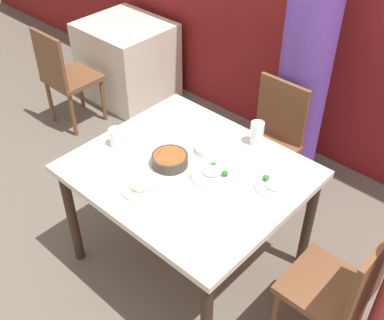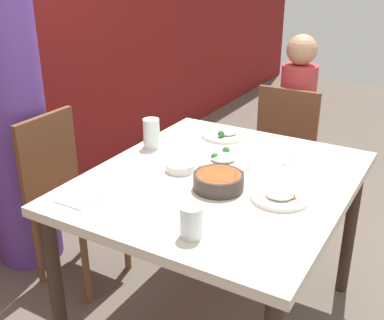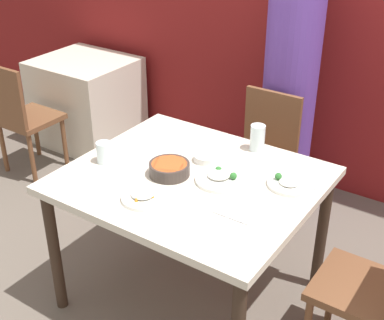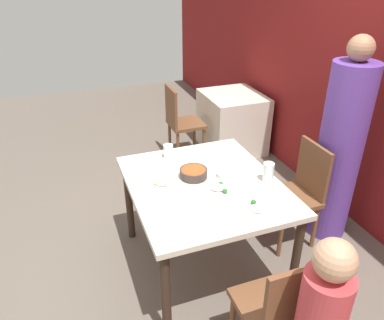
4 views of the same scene
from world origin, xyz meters
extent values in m
plane|color=#60564C|center=(0.00, 0.00, 0.00)|extent=(10.00, 10.00, 0.00)
cube|color=beige|center=(0.00, 0.00, 0.75)|extent=(1.21, 1.05, 0.04)
cylinder|color=#332319|center=(-0.55, -0.46, 0.37)|extent=(0.06, 0.06, 0.73)
cylinder|color=#332319|center=(0.55, -0.46, 0.37)|extent=(0.06, 0.06, 0.73)
cylinder|color=#332319|center=(-0.55, 0.46, 0.37)|extent=(0.06, 0.06, 0.73)
cylinder|color=#332319|center=(0.55, 0.46, 0.37)|extent=(0.06, 0.06, 0.73)
cube|color=brown|center=(-0.04, 0.79, 0.43)|extent=(0.40, 0.40, 0.04)
cube|color=brown|center=(-0.04, 0.98, 0.67)|extent=(0.38, 0.03, 0.44)
cylinder|color=brown|center=(-0.20, 0.63, 0.21)|extent=(0.04, 0.04, 0.41)
cylinder|color=brown|center=(0.13, 0.63, 0.21)|extent=(0.04, 0.04, 0.41)
cylinder|color=brown|center=(-0.20, 0.96, 0.21)|extent=(0.04, 0.04, 0.41)
cylinder|color=brown|center=(0.13, 0.96, 0.21)|extent=(0.04, 0.04, 0.41)
cube|color=brown|center=(0.88, 0.08, 0.43)|extent=(0.40, 0.40, 0.04)
cube|color=brown|center=(1.06, 0.08, 0.67)|extent=(0.03, 0.38, 0.44)
cylinder|color=brown|center=(0.71, 0.24, 0.21)|extent=(0.04, 0.04, 0.41)
cylinder|color=brown|center=(0.71, -0.09, 0.21)|extent=(0.04, 0.04, 0.41)
cylinder|color=#5B3893|center=(-0.04, 1.21, 0.76)|extent=(0.36, 0.36, 1.53)
sphere|color=#9E7051|center=(-0.04, 1.21, 1.63)|extent=(0.20, 0.20, 0.20)
sphere|color=tan|center=(1.23, 0.08, 1.10)|extent=(0.19, 0.19, 0.19)
cylinder|color=#3D332D|center=(-0.10, -0.04, 0.81)|extent=(0.20, 0.20, 0.06)
cylinder|color=#BC5123|center=(-0.10, -0.04, 0.84)|extent=(0.18, 0.18, 0.01)
cylinder|color=white|center=(0.44, 0.20, 0.78)|extent=(0.23, 0.23, 0.02)
ellipsoid|color=white|center=(0.44, 0.18, 0.80)|extent=(0.10, 0.10, 0.02)
sphere|color=#2D702D|center=(0.38, 0.19, 0.81)|extent=(0.04, 0.04, 0.04)
cone|color=orange|center=(0.46, 0.17, 0.80)|extent=(0.02, 0.02, 0.02)
cylinder|color=white|center=(-0.06, -0.29, 0.78)|extent=(0.22, 0.22, 0.02)
ellipsoid|color=white|center=(-0.07, -0.29, 0.80)|extent=(0.11, 0.11, 0.02)
cone|color=orange|center=(-0.07, -0.35, 0.80)|extent=(0.02, 0.02, 0.03)
cone|color=orange|center=(-0.03, -0.28, 0.80)|extent=(0.02, 0.02, 0.02)
cylinder|color=white|center=(0.14, 0.05, 0.78)|extent=(0.25, 0.25, 0.02)
ellipsoid|color=white|center=(0.13, 0.05, 0.81)|extent=(0.11, 0.11, 0.03)
sphere|color=#2D702D|center=(0.11, 0.08, 0.81)|extent=(0.03, 0.03, 0.03)
sphere|color=#2D702D|center=(0.20, 0.07, 0.81)|extent=(0.04, 0.04, 0.04)
cylinder|color=white|center=(-0.03, 0.18, 0.79)|extent=(0.13, 0.13, 0.04)
cylinder|color=white|center=(-0.03, 0.18, 0.81)|extent=(0.11, 0.11, 0.01)
cylinder|color=silver|center=(0.13, 0.44, 0.85)|extent=(0.08, 0.08, 0.14)
cylinder|color=silver|center=(-0.46, -0.13, 0.83)|extent=(0.08, 0.08, 0.11)
cube|color=white|center=(-0.45, 0.38, 0.78)|extent=(0.14, 0.14, 0.01)
cube|color=silver|center=(0.34, -0.20, 0.78)|extent=(0.18, 0.02, 0.01)
cube|color=beige|center=(-1.84, 1.13, 0.36)|extent=(0.76, 0.69, 0.73)
cube|color=brown|center=(-1.84, 0.51, 0.43)|extent=(0.40, 0.40, 0.04)
cube|color=brown|center=(-1.84, 0.33, 0.67)|extent=(0.38, 0.03, 0.44)
cylinder|color=brown|center=(-1.67, 0.68, 0.21)|extent=(0.04, 0.04, 0.41)
cylinder|color=brown|center=(-2.00, 0.68, 0.21)|extent=(0.04, 0.04, 0.41)
cylinder|color=brown|center=(-1.67, 0.35, 0.21)|extent=(0.04, 0.04, 0.41)
cylinder|color=brown|center=(-2.00, 0.35, 0.21)|extent=(0.04, 0.04, 0.41)
camera|label=1|loc=(1.39, -1.49, 2.47)|focal=45.00mm
camera|label=2|loc=(-1.64, -0.82, 1.65)|focal=45.00mm
camera|label=3|loc=(1.28, -1.89, 2.12)|focal=50.00mm
camera|label=4|loc=(2.11, -0.87, 2.19)|focal=35.00mm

